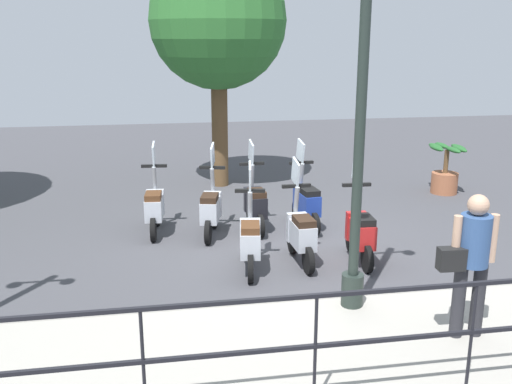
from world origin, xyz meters
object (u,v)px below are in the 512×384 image
lamp_post_near (360,137)px  potted_palm (445,173)px  tree_distant (218,22)px  scooter_far_3 (155,206)px  scooter_far_2 (211,209)px  scooter_far_1 (255,203)px  scooter_near_2 (250,239)px  scooter_near_0 (360,231)px  scooter_near_1 (301,233)px  pedestrian_with_bag (471,255)px  scooter_far_0 (306,202)px

lamp_post_near → potted_palm: lamp_post_near is taller
tree_distant → scooter_far_3: size_ratio=3.30×
scooter_far_2 → scooter_far_1: bearing=-64.3°
scooter_near_2 → scooter_far_2: 1.65m
scooter_near_0 → scooter_far_3: 3.53m
potted_palm → scooter_near_1: (-3.34, 4.03, 0.04)m
tree_distant → scooter_far_3: tree_distant is taller
scooter_near_2 → tree_distant: bearing=7.4°
tree_distant → scooter_near_2: (-4.99, 0.11, -3.11)m
pedestrian_with_bag → scooter_far_3: 5.51m
lamp_post_near → scooter_far_2: bearing=23.9°
potted_palm → scooter_far_3: (-1.62, 6.18, 0.04)m
lamp_post_near → scooter_far_3: size_ratio=2.99×
tree_distant → scooter_far_3: (-3.11, 1.47, -3.11)m
tree_distant → scooter_near_1: tree_distant is taller
scooter_near_0 → scooter_far_0: 1.70m
scooter_near_2 → scooter_far_3: (1.88, 1.36, 0.00)m
scooter_near_2 → scooter_far_2: bearing=23.3°
scooter_near_0 → scooter_far_0: size_ratio=1.00×
scooter_near_0 → pedestrian_with_bag: bearing=-170.9°
pedestrian_with_bag → tree_distant: 8.10m
scooter_near_1 → scooter_far_3: size_ratio=1.00×
scooter_far_0 → scooter_far_1: same height
lamp_post_near → scooter_far_3: (3.47, 2.35, -1.72)m
scooter_far_1 → potted_palm: bearing=-71.6°
scooter_near_1 → scooter_far_2: 1.88m
lamp_post_near → scooter_far_0: bearing=-4.8°
scooter_near_2 → scooter_far_0: same height
lamp_post_near → scooter_far_0: lamp_post_near is taller
pedestrian_with_bag → scooter_near_1: 2.95m
scooter_far_3 → scooter_near_0: bearing=-116.5°
pedestrian_with_bag → scooter_far_0: size_ratio=1.03×
potted_palm → scooter_far_0: size_ratio=0.69×
scooter_near_0 → scooter_near_2: 1.67m
lamp_post_near → potted_palm: size_ratio=4.35×
potted_palm → scooter_far_2: 5.57m
scooter_near_0 → scooter_far_1: (1.71, 1.30, 0.00)m
potted_palm → scooter_near_1: 5.24m
lamp_post_near → scooter_far_2: 3.88m
lamp_post_near → potted_palm: 6.60m
scooter_far_1 → scooter_far_2: 0.81m
tree_distant → scooter_near_0: size_ratio=3.30×
scooter_near_1 → scooter_far_1: (1.62, 0.41, 0.00)m
pedestrian_with_bag → scooter_near_2: size_ratio=1.03×
lamp_post_near → potted_palm: (5.08, -3.83, -1.76)m
lamp_post_near → scooter_far_2: (3.18, 1.41, -1.72)m
scooter_near_2 → scooter_near_0: bearing=-79.1°
potted_palm → scooter_far_3: 6.39m
scooter_far_3 → scooter_far_2: bearing=-102.4°
lamp_post_near → scooter_far_0: 3.73m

